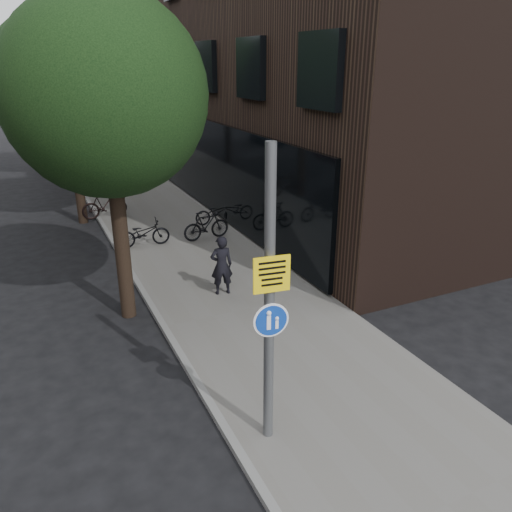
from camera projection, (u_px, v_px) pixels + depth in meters
ground at (310, 387)px, 9.82m from camera, size 120.00×120.00×0.00m
sidewalk at (175, 233)px, 18.31m from camera, size 4.50×60.00×0.12m
curb_edge at (113, 242)px, 17.42m from camera, size 0.15×60.00×0.13m
building_right_dark_brick at (245, 3)px, 28.39m from camera, size 12.00×40.00×18.00m
street_tree_near at (109, 104)px, 10.85m from camera, size 4.40×4.40×7.50m
street_tree_mid at (67, 86)px, 17.99m from camera, size 5.00×5.00×7.80m
street_tree_far at (48, 78)px, 25.56m from camera, size 5.00×5.00×7.80m
signpost at (269, 303)px, 7.52m from camera, size 0.56×0.16×4.88m
pedestrian at (222, 265)px, 13.19m from camera, size 0.65×0.48×1.63m
parked_bike_facade_near at (217, 212)px, 19.03m from camera, size 1.73×0.71×0.89m
parked_bike_facade_far at (206, 225)px, 17.36m from camera, size 1.69×0.56×1.00m
parked_bike_curb_near at (143, 233)px, 16.72m from camera, size 1.78×0.73×0.92m
parked_bike_curb_far at (104, 205)px, 19.70m from camera, size 1.79×0.60×1.06m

